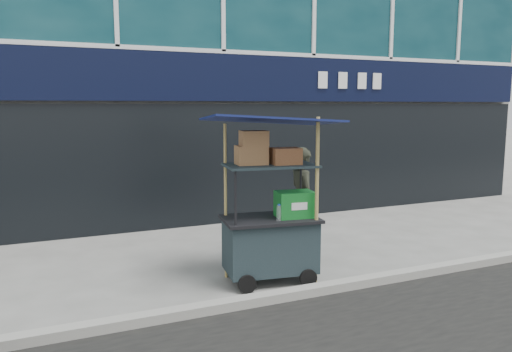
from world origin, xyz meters
name	(u,v)px	position (x,y,z in m)	size (l,w,h in m)	color
ground	(326,286)	(0.00, 0.00, 0.00)	(80.00, 80.00, 0.00)	slate
curb	(335,287)	(0.00, -0.20, 0.06)	(80.00, 0.18, 0.12)	gray
vendor_cart	(271,223)	(-0.58, 0.49, 0.80)	(1.83, 1.41, 2.28)	black
vendor_man	(302,203)	(0.30, 1.21, 0.87)	(0.64, 0.42, 1.74)	black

